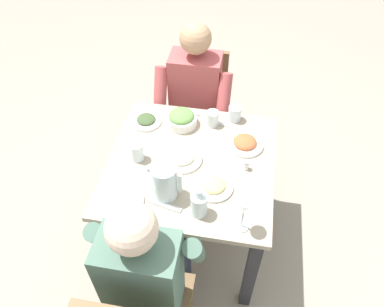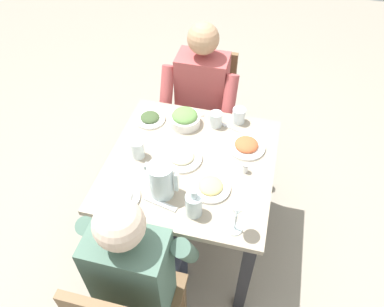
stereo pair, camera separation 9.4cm
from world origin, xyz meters
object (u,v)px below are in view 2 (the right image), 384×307
(diner_near, at_px, (140,261))
(plate_dolmas, at_px, (150,118))
(diner_far, at_px, (199,106))
(water_glass_near_right, at_px, (239,116))
(chair_far, at_px, (205,104))
(water_glass_far_right, at_px, (216,119))
(salt_shaker, at_px, (245,169))
(plate_beans, at_px, (182,157))
(water_pitcher, at_px, (161,180))
(plate_rice_curry, at_px, (246,145))
(plate_yoghurt, at_px, (120,196))
(water_glass_far_left, at_px, (138,149))
(salad_bowl, at_px, (185,118))
(wine_glass, at_px, (237,211))
(dining_table, at_px, (191,176))
(plate_fries, at_px, (210,186))
(oil_carafe, at_px, (194,205))

(diner_near, relative_size, plate_dolmas, 6.50)
(diner_far, relative_size, water_glass_near_right, 12.96)
(chair_far, relative_size, water_glass_far_right, 9.55)
(water_glass_far_right, xyz_separation_m, salt_shaker, (0.22, -0.32, -0.02))
(plate_beans, bearing_deg, plate_dolmas, 135.79)
(water_pitcher, distance_m, plate_dolmas, 0.55)
(plate_rice_curry, relative_size, salt_shaker, 3.82)
(plate_yoghurt, xyz_separation_m, plate_dolmas, (-0.04, 0.58, -0.00))
(water_pitcher, relative_size, water_glass_far_left, 1.89)
(water_glass_far_left, distance_m, water_glass_near_right, 0.62)
(salad_bowl, height_order, plate_yoghurt, salad_bowl)
(salad_bowl, bearing_deg, wine_glass, -57.75)
(diner_near, bearing_deg, dining_table, 80.92)
(diner_far, relative_size, salt_shaker, 21.30)
(plate_beans, distance_m, salt_shaker, 0.34)
(water_glass_far_left, bearing_deg, plate_dolmas, 96.38)
(dining_table, xyz_separation_m, water_glass_far_right, (0.07, 0.31, 0.17))
(dining_table, xyz_separation_m, wine_glass, (0.29, -0.35, 0.26))
(water_glass_far_right, bearing_deg, dining_table, -102.58)
(plate_beans, relative_size, water_glass_near_right, 2.44)
(dining_table, xyz_separation_m, water_pitcher, (-0.08, -0.23, 0.22))
(salad_bowl, xyz_separation_m, water_glass_far_left, (-0.17, -0.31, 0.01))
(water_glass_near_right, bearing_deg, water_glass_far_left, -139.39)
(plate_dolmas, height_order, salt_shaker, salt_shaker)
(plate_rice_curry, distance_m, plate_beans, 0.36)
(dining_table, xyz_separation_m, diner_far, (-0.09, 0.56, 0.04))
(diner_far, distance_m, salad_bowl, 0.31)
(diner_near, xyz_separation_m, wine_glass, (0.38, 0.21, 0.23))
(plate_fries, distance_m, oil_carafe, 0.17)
(plate_dolmas, height_order, wine_glass, wine_glass)
(diner_near, xyz_separation_m, plate_fries, (0.23, 0.41, 0.10))
(water_pitcher, distance_m, salad_bowl, 0.52)
(diner_near, xyz_separation_m, salad_bowl, (-0.02, 0.84, 0.13))
(water_pitcher, xyz_separation_m, plate_dolmas, (-0.23, 0.50, -0.08))
(water_pitcher, bearing_deg, oil_carafe, -23.06)
(water_glass_far_left, bearing_deg, oil_carafe, -37.03)
(plate_rice_curry, bearing_deg, plate_dolmas, 171.23)
(water_glass_far_left, xyz_separation_m, wine_glass, (0.57, -0.32, 0.09))
(water_pitcher, height_order, plate_beans, water_pitcher)
(plate_rice_curry, bearing_deg, oil_carafe, -109.93)
(water_glass_far_right, relative_size, salt_shaker, 1.66)
(chair_far, distance_m, plate_dolmas, 0.60)
(dining_table, distance_m, chair_far, 0.78)
(dining_table, relative_size, diner_far, 0.76)
(water_glass_near_right, height_order, wine_glass, wine_glass)
(salt_shaker, bearing_deg, diner_near, -124.04)
(dining_table, height_order, water_glass_far_right, water_glass_far_right)
(oil_carafe, bearing_deg, salad_bowl, 108.71)
(wine_glass, bearing_deg, plate_rice_curry, 92.73)
(chair_far, height_order, diner_near, diner_near)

